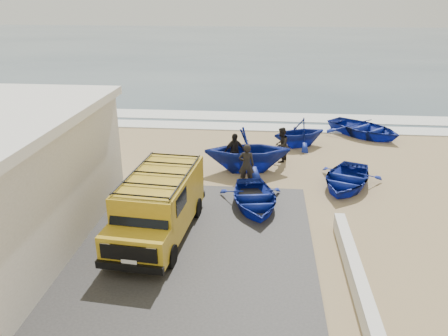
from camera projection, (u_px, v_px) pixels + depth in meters
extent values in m
plane|color=tan|center=(197.00, 221.00, 15.77)|extent=(160.00, 160.00, 0.00)
cube|color=#373533|center=(127.00, 247.00, 14.09)|extent=(12.00, 10.00, 0.05)
cube|color=#385166|center=(252.00, 46.00, 67.51)|extent=(180.00, 88.00, 0.01)
cube|color=white|center=(227.00, 126.00, 26.85)|extent=(180.00, 1.60, 0.06)
cube|color=white|center=(230.00, 116.00, 29.16)|extent=(180.00, 2.20, 0.04)
cube|color=black|center=(89.00, 155.00, 14.65)|extent=(0.08, 0.70, 0.90)
cube|color=silver|center=(354.00, 271.00, 12.46)|extent=(0.35, 6.00, 0.55)
cube|color=gold|center=(162.00, 198.00, 14.72)|extent=(2.32, 4.19, 1.71)
cube|color=gold|center=(135.00, 247.00, 12.60)|extent=(2.04, 1.10, 0.93)
cube|color=black|center=(139.00, 214.00, 12.73)|extent=(1.83, 0.51, 0.74)
cube|color=black|center=(129.00, 253.00, 12.12)|extent=(1.67, 0.23, 0.47)
cube|color=black|center=(130.00, 267.00, 12.25)|extent=(2.01, 0.32, 0.23)
cube|color=black|center=(160.00, 173.00, 14.32)|extent=(2.19, 3.88, 0.06)
cylinder|color=black|center=(113.00, 250.00, 13.31)|extent=(0.29, 0.74, 0.72)
cylinder|color=black|center=(149.00, 204.00, 16.23)|extent=(0.29, 0.74, 0.72)
cylinder|color=black|center=(171.00, 256.00, 12.99)|extent=(0.29, 0.74, 0.72)
cylinder|color=black|center=(197.00, 208.00, 15.92)|extent=(0.29, 0.74, 0.72)
imported|color=#132696|center=(254.00, 198.00, 16.65)|extent=(3.06, 3.88, 0.73)
imported|color=#132696|center=(346.00, 179.00, 18.38)|extent=(3.81, 4.41, 0.76)
imported|color=#132696|center=(248.00, 150.00, 19.82)|extent=(4.36, 3.91, 2.06)
imported|color=#132696|center=(299.00, 132.00, 23.17)|extent=(3.74, 3.55, 1.55)
imported|color=#132696|center=(364.00, 128.00, 25.00)|extent=(5.29, 5.29, 0.90)
imported|color=black|center=(246.00, 165.00, 18.38)|extent=(0.68, 0.45, 1.84)
imported|color=black|center=(281.00, 145.00, 21.01)|extent=(0.90, 1.01, 1.71)
imported|color=black|center=(234.00, 152.00, 20.05)|extent=(1.09, 0.91, 1.74)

